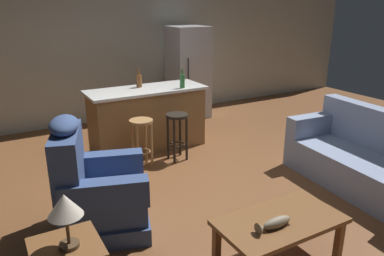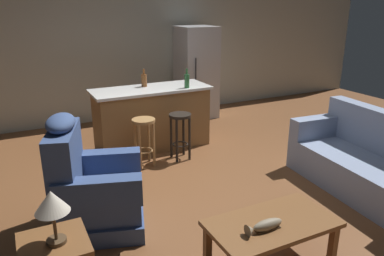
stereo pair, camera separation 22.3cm
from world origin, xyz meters
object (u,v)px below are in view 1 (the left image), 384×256
couch (365,160)px  refrigerator (188,73)px  coffee_table (280,225)px  kitchen_island (147,118)px  bottle_short_amber (139,80)px  fish_figurine (274,224)px  recliner_near_lamp (95,191)px  bar_stool_right (177,128)px  bar_stool_left (142,134)px  table_lamp (65,208)px  bottle_tall_green (182,81)px

couch → refrigerator: bearing=-79.0°
coffee_table → kitchen_island: (0.10, 3.10, 0.11)m
bottle_short_amber → fish_figurine: bearing=-93.2°
fish_figurine → refrigerator: bearing=69.5°
recliner_near_lamp → bottle_short_amber: size_ratio=4.43×
refrigerator → bar_stool_right: bearing=-123.4°
kitchen_island → recliner_near_lamp: bearing=-126.3°
couch → fish_figurine: bearing=22.2°
coffee_table → bar_stool_left: 2.49m
table_lamp → recliner_near_lamp: bearing=65.6°
fish_figurine → bar_stool_right: bar_stool_right is taller
kitchen_island → couch: bearing=-54.3°
kitchen_island → bar_stool_right: kitchen_island is taller
table_lamp → coffee_table: bearing=-10.2°
kitchen_island → bottle_short_amber: bearing=110.3°
recliner_near_lamp → bottle_short_amber: bottle_short_amber is taller
refrigerator → bottle_short_amber: 1.80m
couch → recliner_near_lamp: bearing=-7.9°
coffee_table → bottle_tall_green: bottle_tall_green is taller
coffee_table → recliner_near_lamp: recliner_near_lamp is taller
fish_figurine → bottle_short_amber: bearing=86.8°
coffee_table → couch: size_ratio=0.56×
recliner_near_lamp → bar_stool_right: recliner_near_lamp is taller
coffee_table → bottle_tall_green: 3.02m
couch → kitchen_island: kitchen_island is taller
fish_figurine → kitchen_island: size_ratio=0.19×
fish_figurine → kitchen_island: (0.24, 3.18, 0.02)m
couch → kitchen_island: 3.11m
coffee_table → kitchen_island: 3.11m
refrigerator → bottle_short_amber: bearing=-143.9°
bar_stool_left → bar_stool_right: same height
table_lamp → kitchen_island: 3.34m
bottle_tall_green → bottle_short_amber: size_ratio=1.08×
couch → bar_stool_left: (-2.17, 1.90, 0.13)m
coffee_table → bar_stool_right: (0.29, 2.47, 0.11)m
couch → table_lamp: 3.65m
coffee_table → refrigerator: (1.50, 4.30, 0.52)m
kitchen_island → bar_stool_left: 0.72m
refrigerator → bottle_short_amber: size_ratio=6.50×
couch → bottle_short_amber: 3.34m
bottle_tall_green → couch: bearing=-60.2°
coffee_table → bottle_short_amber: size_ratio=4.06×
table_lamp → bottle_short_amber: (1.73, 2.94, 0.18)m
fish_figurine → table_lamp: (-1.54, 0.38, 0.41)m
recliner_near_lamp → bottle_tall_green: bottle_tall_green is taller
coffee_table → couch: bearing=16.8°
couch → recliner_near_lamp: recliner_near_lamp is taller
fish_figurine → recliner_near_lamp: (-1.10, 1.35, -0.04)m
coffee_table → table_lamp: (-1.69, 0.30, 0.50)m
fish_figurine → bottle_tall_green: bearing=76.0°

